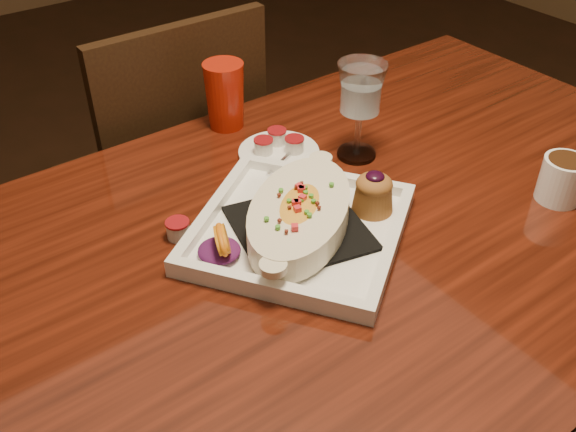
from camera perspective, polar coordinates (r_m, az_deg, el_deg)
table at (r=1.11m, az=4.47°, el=-4.80°), size 1.50×0.90×0.75m
chair_far at (r=1.62m, az=-10.35°, el=3.50°), size 0.42×0.42×0.93m
plate at (r=1.00m, az=1.38°, el=-0.21°), size 0.43×0.43×0.08m
coffee_mug at (r=1.17m, az=23.26°, el=3.20°), size 0.11×0.07×0.08m
goblet at (r=1.16m, az=6.49°, el=10.73°), size 0.09×0.09×0.18m
saucer at (r=1.21m, az=-0.82°, el=5.86°), size 0.15×0.15×0.10m
creamer_loose at (r=1.02m, az=-9.75°, el=-1.15°), size 0.04×0.04×0.03m
red_tumbler at (r=1.29m, az=-5.64°, el=10.61°), size 0.08×0.08×0.13m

